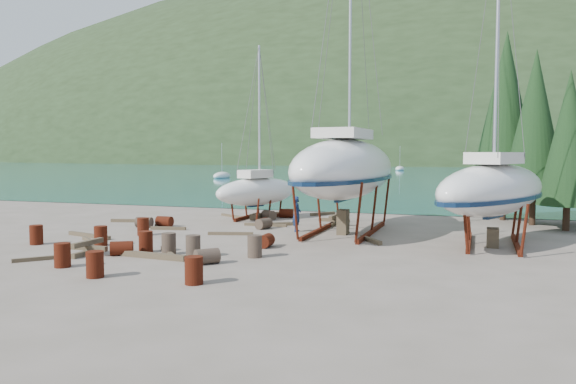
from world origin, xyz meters
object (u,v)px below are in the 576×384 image
(large_sailboat_far, at_px, (494,189))
(worker, at_px, (297,214))
(small_sailboat_shore, at_px, (257,191))
(large_sailboat_near, at_px, (346,168))

(large_sailboat_far, bearing_deg, worker, -166.06)
(small_sailboat_shore, xyz_separation_m, worker, (4.03, -4.49, -0.85))
(large_sailboat_near, distance_m, worker, 3.52)
(large_sailboat_near, bearing_deg, worker, -166.91)
(large_sailboat_near, height_order, small_sailboat_shore, large_sailboat_near)
(large_sailboat_far, bearing_deg, large_sailboat_near, -172.41)
(large_sailboat_near, relative_size, worker, 11.14)
(large_sailboat_far, bearing_deg, small_sailboat_shore, 178.89)
(large_sailboat_near, xyz_separation_m, worker, (-2.53, -0.46, -2.41))
(large_sailboat_near, bearing_deg, small_sailboat_shore, 151.25)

